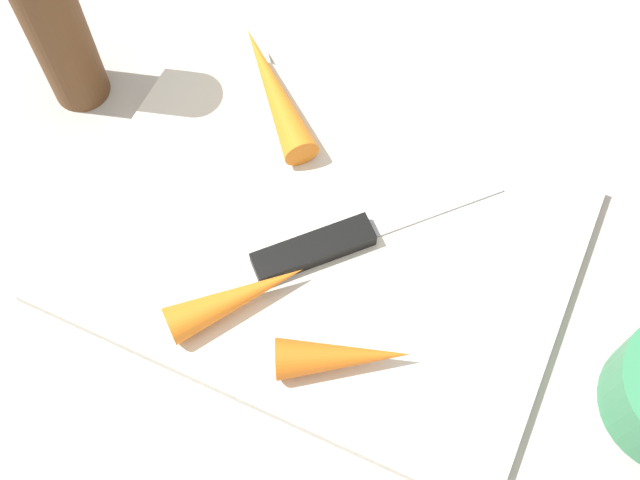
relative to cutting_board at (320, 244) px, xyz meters
The scene contains 7 objects.
ground_plane 0.01m from the cutting_board, ahead, with size 1.40×1.40×0.00m, color #ADA8A0.
cutting_board is the anchor object (origin of this frame).
knife 0.01m from the cutting_board, 160.58° to the left, with size 0.15×0.16×0.01m.
carrot_longest 0.13m from the cutting_board, 49.24° to the right, with size 0.03×0.03×0.13m, color orange.
carrot_medium 0.08m from the cutting_board, 66.13° to the left, with size 0.03×0.03×0.10m, color orange.
carrot_shortest 0.10m from the cutting_board, 124.19° to the left, with size 0.03×0.03×0.09m, color orange.
pepper_grinder 0.26m from the cutting_board, 11.81° to the right, with size 0.04×0.04×0.17m, color brown.
Camera 1 is at (-0.11, 0.24, 0.55)m, focal length 45.47 mm.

